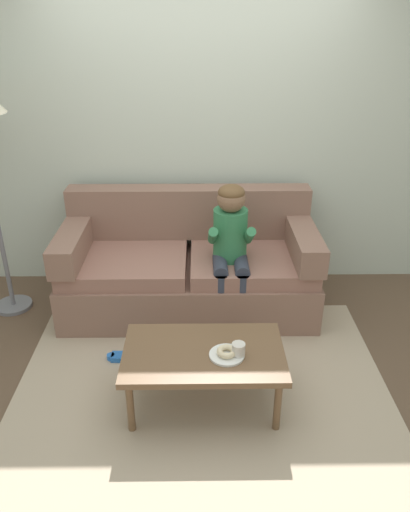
{
  "coord_description": "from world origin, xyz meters",
  "views": [
    {
      "loc": [
        -0.01,
        -2.76,
        2.25
      ],
      "look_at": [
        0.03,
        0.45,
        0.65
      ],
      "focal_mm": 34.91,
      "sensor_mm": 36.0,
      "label": 1
    }
  ],
  "objects_px": {
    "couch": "(189,268)",
    "person_child": "(231,242)",
    "coffee_table": "(204,357)",
    "donut": "(227,352)",
    "mug": "(238,350)",
    "toy_controller": "(123,357)"
  },
  "relations": [
    {
      "from": "couch",
      "to": "person_child",
      "type": "xyz_separation_m",
      "value": [
        0.32,
        -0.21,
        0.33
      ]
    },
    {
      "from": "person_child",
      "to": "couch",
      "type": "bearing_deg",
      "value": 147.53
    },
    {
      "from": "coffee_table",
      "to": "person_child",
      "type": "xyz_separation_m",
      "value": [
        0.21,
        0.98,
        0.31
      ]
    },
    {
      "from": "couch",
      "to": "coffee_table",
      "type": "relative_size",
      "value": 2.06
    },
    {
      "from": "donut",
      "to": "mug",
      "type": "height_order",
      "value": "mug"
    },
    {
      "from": "mug",
      "to": "toy_controller",
      "type": "relative_size",
      "value": 0.4
    },
    {
      "from": "couch",
      "to": "donut",
      "type": "relative_size",
      "value": 16.73
    },
    {
      "from": "couch",
      "to": "mug",
      "type": "height_order",
      "value": "couch"
    },
    {
      "from": "coffee_table",
      "to": "donut",
      "type": "bearing_deg",
      "value": -19.68
    },
    {
      "from": "couch",
      "to": "donut",
      "type": "bearing_deg",
      "value": -78.78
    },
    {
      "from": "mug",
      "to": "toy_controller",
      "type": "distance_m",
      "value": 1.01
    },
    {
      "from": "couch",
      "to": "mug",
      "type": "xyz_separation_m",
      "value": [
        0.31,
        -1.24,
        0.11
      ]
    },
    {
      "from": "mug",
      "to": "toy_controller",
      "type": "bearing_deg",
      "value": 148.06
    },
    {
      "from": "donut",
      "to": "mug",
      "type": "relative_size",
      "value": 1.33
    },
    {
      "from": "person_child",
      "to": "mug",
      "type": "xyz_separation_m",
      "value": [
        -0.01,
        -1.03,
        -0.22
      ]
    },
    {
      "from": "couch",
      "to": "toy_controller",
      "type": "xyz_separation_m",
      "value": [
        -0.46,
        -0.75,
        -0.32
      ]
    },
    {
      "from": "toy_controller",
      "to": "couch",
      "type": "bearing_deg",
      "value": 36.79
    },
    {
      "from": "person_child",
      "to": "toy_controller",
      "type": "relative_size",
      "value": 4.87
    },
    {
      "from": "couch",
      "to": "person_child",
      "type": "bearing_deg",
      "value": -32.47
    },
    {
      "from": "donut",
      "to": "toy_controller",
      "type": "distance_m",
      "value": 0.95
    },
    {
      "from": "coffee_table",
      "to": "mug",
      "type": "relative_size",
      "value": 10.8
    },
    {
      "from": "mug",
      "to": "person_child",
      "type": "bearing_deg",
      "value": 89.41
    }
  ]
}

